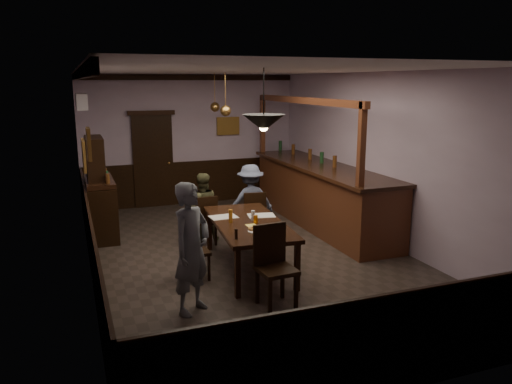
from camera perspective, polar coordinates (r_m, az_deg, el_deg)
name	(u,v)px	position (r m, az deg, el deg)	size (l,w,h in m)	color
room	(249,167)	(7.97, -0.80, 2.91)	(5.01, 8.01, 3.01)	#2D2621
dining_table	(248,225)	(7.61, -0.88, -3.84)	(1.19, 2.28, 0.75)	black
chair_far_left	(205,218)	(8.78, -5.80, -3.01)	(0.40, 0.40, 0.89)	black
chair_far_right	(254,214)	(8.95, -0.23, -2.54)	(0.47, 0.47, 0.92)	black
chair_near	(274,262)	(6.44, 2.02, -7.95)	(0.49, 0.49, 1.05)	black
chair_side	(190,248)	(7.30, -7.50, -6.34)	(0.39, 0.39, 0.88)	black
person_standing	(192,248)	(6.20, -7.37, -6.41)	(0.60, 0.40, 1.65)	slate
person_seated_left	(202,207)	(9.00, -6.18, -1.75)	(0.61, 0.47, 1.25)	#4A4A2C
person_seated_right	(250,201)	(9.17, -0.64, -1.04)	(0.88, 0.50, 1.36)	slate
newspaper_left	(223,217)	(7.84, -3.74, -2.86)	(0.42, 0.30, 0.01)	silver
newspaper_right	(261,216)	(7.90, 0.62, -2.70)	(0.42, 0.30, 0.01)	silver
napkin	(251,225)	(7.37, -0.53, -3.83)	(0.15, 0.15, 0.00)	#F0D058
saucer	(278,229)	(7.20, 2.54, -4.22)	(0.15, 0.15, 0.01)	white
coffee_cup	(277,227)	(7.14, 2.36, -4.01)	(0.08, 0.08, 0.07)	white
pastry_plate	(255,231)	(7.06, -0.07, -4.52)	(0.22, 0.22, 0.01)	white
pastry_ring_a	(253,229)	(7.10, -0.40, -4.20)	(0.13, 0.13, 0.04)	#C68C47
pastry_ring_b	(258,228)	(7.14, 0.21, -4.11)	(0.13, 0.13, 0.04)	#C68C47
soda_can	(256,219)	(7.48, -0.04, -3.14)	(0.07, 0.07, 0.12)	orange
beer_glass	(231,216)	(7.51, -2.92, -2.77)	(0.06, 0.06, 0.20)	#BF721E
water_glass	(253,215)	(7.64, -0.35, -2.68)	(0.06, 0.06, 0.15)	silver
pepper_mill	(236,234)	(6.75, -2.28, -4.80)	(0.04, 0.04, 0.14)	black
sideboard	(100,197)	(9.62, -17.44, -0.58)	(0.50, 1.41, 1.86)	black
bar_counter	(321,193)	(10.08, 7.44, -0.14)	(1.05, 4.53, 2.54)	#472213
door_back	(153,161)	(11.61, -11.67, 3.44)	(0.90, 0.06, 2.10)	black
ac_unit	(81,102)	(10.30, -19.33, 9.72)	(0.20, 0.85, 0.30)	white
picture_left_small	(89,144)	(5.83, -18.57, 5.21)	(0.04, 0.28, 0.36)	olive
picture_left_large	(84,155)	(8.27, -19.07, 3.99)	(0.04, 0.62, 0.48)	olive
picture_back	(228,126)	(11.94, -3.21, 7.54)	(0.55, 0.04, 0.42)	olive
pendant_iron	(264,123)	(6.55, 0.88, 7.90)	(0.56, 0.56, 0.81)	black
pendant_brass_mid	(226,111)	(9.37, -3.49, 9.24)	(0.20, 0.20, 0.81)	#BF8C3F
pendant_brass_far	(215,107)	(10.78, -4.72, 9.64)	(0.20, 0.20, 0.81)	#BF8C3F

